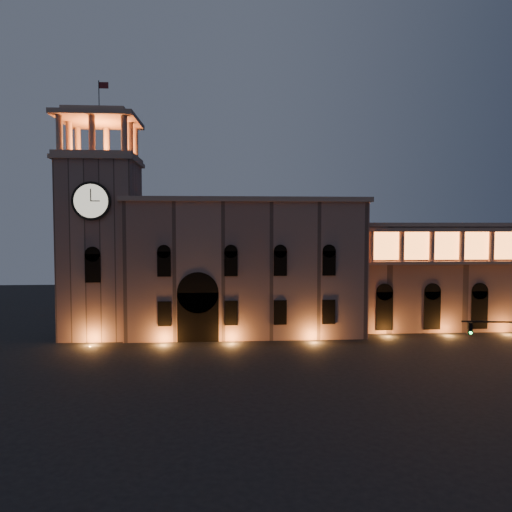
% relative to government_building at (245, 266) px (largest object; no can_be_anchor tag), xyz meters
% --- Properties ---
extents(ground, '(160.00, 160.00, 0.00)m').
position_rel_government_building_xyz_m(ground, '(2.08, -21.93, -8.77)').
color(ground, black).
rests_on(ground, ground).
extents(government_building, '(30.80, 12.80, 17.60)m').
position_rel_government_building_xyz_m(government_building, '(0.00, 0.00, 0.00)').
color(government_building, '#8C665B').
rests_on(government_building, ground).
extents(clock_tower, '(9.80, 9.80, 32.40)m').
position_rel_government_building_xyz_m(clock_tower, '(-18.42, -0.95, 3.73)').
color(clock_tower, '#8C665B').
rests_on(clock_tower, ground).
extents(colonnade_wing, '(40.60, 11.50, 14.50)m').
position_rel_government_building_xyz_m(colonnade_wing, '(34.08, 1.99, -1.44)').
color(colonnade_wing, '#866056').
rests_on(colonnade_wing, ground).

